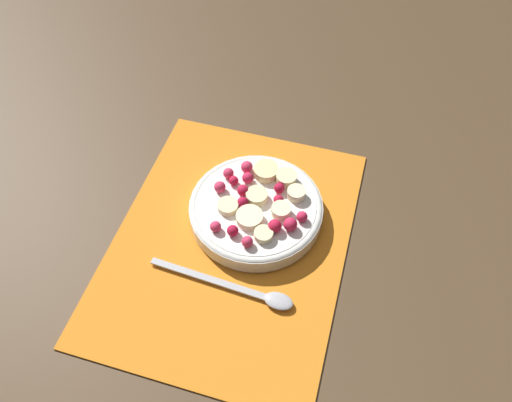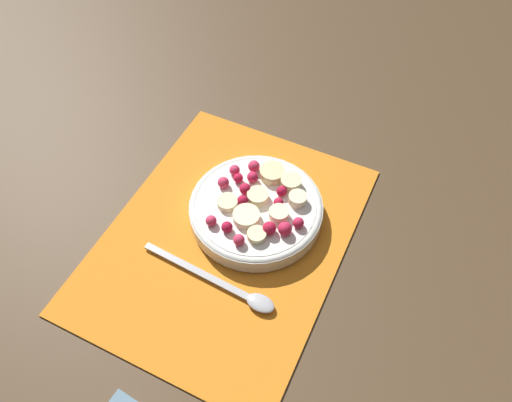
% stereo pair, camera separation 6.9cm
% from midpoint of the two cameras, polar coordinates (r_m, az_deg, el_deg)
% --- Properties ---
extents(ground_plane, '(3.00, 3.00, 0.00)m').
position_cam_midpoint_polar(ground_plane, '(0.71, -0.59, -4.40)').
color(ground_plane, '#4C3823').
extents(placemat, '(0.42, 0.32, 0.01)m').
position_cam_midpoint_polar(placemat, '(0.70, -0.60, -4.26)').
color(placemat, orange).
rests_on(placemat, ground_plane).
extents(fruit_bowl, '(0.19, 0.19, 0.05)m').
position_cam_midpoint_polar(fruit_bowl, '(0.71, 2.86, -0.97)').
color(fruit_bowl, silver).
rests_on(fruit_bowl, placemat).
extents(spoon, '(0.03, 0.20, 0.01)m').
position_cam_midpoint_polar(spoon, '(0.66, 0.19, -10.17)').
color(spoon, '#B2B2B7').
rests_on(spoon, placemat).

